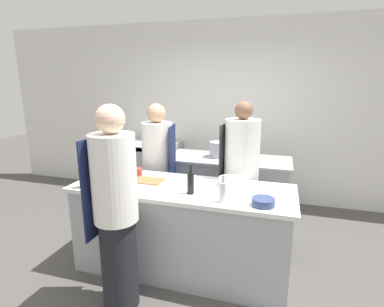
{
  "coord_description": "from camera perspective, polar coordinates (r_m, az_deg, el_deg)",
  "views": [
    {
      "loc": [
        0.89,
        -2.61,
        1.91
      ],
      "look_at": [
        0.0,
        0.35,
        1.14
      ],
      "focal_mm": 28.0,
      "sensor_mm": 36.0,
      "label": 1
    }
  ],
  "objects": [
    {
      "name": "bottle_olive_oil",
      "position": [
        3.06,
        -19.93,
        -4.31
      ],
      "size": [
        0.09,
        0.09,
        0.26
      ],
      "color": "#19471E",
      "rests_on": "prep_counter"
    },
    {
      "name": "bottle_vinegar",
      "position": [
        3.09,
        -17.5,
        -3.52
      ],
      "size": [
        0.08,
        0.08,
        0.31
      ],
      "color": "#B2A84C",
      "rests_on": "prep_counter"
    },
    {
      "name": "bowl_mixing_large",
      "position": [
        2.57,
        13.4,
        -8.96
      ],
      "size": [
        0.19,
        0.19,
        0.06
      ],
      "color": "navy",
      "rests_on": "prep_counter"
    },
    {
      "name": "chef_at_pass_far",
      "position": [
        3.37,
        9.24,
        -4.74
      ],
      "size": [
        0.41,
        0.4,
        1.69
      ],
      "rotation": [
        0.0,
        0.0,
        1.42
      ],
      "color": "black",
      "rests_on": "ground_plane"
    },
    {
      "name": "cutting_board",
      "position": [
        3.13,
        -8.34,
        -5.1
      ],
      "size": [
        0.31,
        0.21,
        0.01
      ],
      "color": "olive",
      "rests_on": "prep_counter"
    },
    {
      "name": "wall_back",
      "position": [
        4.85,
        6.13,
        7.78
      ],
      "size": [
        8.0,
        0.06,
        2.8
      ],
      "color": "silver",
      "rests_on": "ground_plane"
    },
    {
      "name": "prep_counter",
      "position": [
        3.12,
        -1.91,
        -14.0
      ],
      "size": [
        2.16,
        0.77,
        0.89
      ],
      "color": "#A8AAAF",
      "rests_on": "ground_plane"
    },
    {
      "name": "oven_range",
      "position": [
        5.01,
        -8.23,
        -3.09
      ],
      "size": [
        0.96,
        0.71,
        0.92
      ],
      "color": "#A8AAAF",
      "rests_on": "ground_plane"
    },
    {
      "name": "bottle_wine",
      "position": [
        2.73,
        -0.26,
        -5.48
      ],
      "size": [
        0.06,
        0.06,
        0.28
      ],
      "color": "black",
      "rests_on": "prep_counter"
    },
    {
      "name": "chef_at_prep_near",
      "position": [
        2.55,
        -14.32,
        -10.6
      ],
      "size": [
        0.37,
        0.36,
        1.74
      ],
      "rotation": [
        0.0,
        0.0,
        1.54
      ],
      "color": "black",
      "rests_on": "ground_plane"
    },
    {
      "name": "bottle_cooking_oil",
      "position": [
        2.57,
        5.91,
        -7.18
      ],
      "size": [
        0.07,
        0.07,
        0.24
      ],
      "color": "silver",
      "rests_on": "prep_counter"
    },
    {
      "name": "stockpot",
      "position": [
        4.04,
        5.06,
        0.78
      ],
      "size": [
        0.25,
        0.25,
        0.21
      ],
      "color": "#A8AAAF",
      "rests_on": "pass_counter"
    },
    {
      "name": "pass_counter",
      "position": [
        4.14,
        6.77,
        -6.85
      ],
      "size": [
        1.63,
        0.68,
        0.89
      ],
      "color": "#A8AAAF",
      "rests_on": "ground_plane"
    },
    {
      "name": "cup",
      "position": [
        3.3,
        -10.27,
        -3.52
      ],
      "size": [
        0.1,
        0.1,
        0.08
      ],
      "color": "#B2382D",
      "rests_on": "prep_counter"
    },
    {
      "name": "bowl_prep_small",
      "position": [
        3.0,
        7.49,
        -5.3
      ],
      "size": [
        0.25,
        0.25,
        0.07
      ],
      "color": "white",
      "rests_on": "prep_counter"
    },
    {
      "name": "ground_plane",
      "position": [
        3.36,
        -1.84,
        -20.78
      ],
      "size": [
        16.0,
        16.0,
        0.0
      ],
      "primitive_type": "plane",
      "color": "#4C4947"
    },
    {
      "name": "chef_at_stove",
      "position": [
        3.79,
        -6.48,
        -3.04
      ],
      "size": [
        0.41,
        0.39,
        1.63
      ],
      "rotation": [
        0.0,
        0.0,
        -1.42
      ],
      "color": "black",
      "rests_on": "ground_plane"
    }
  ]
}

